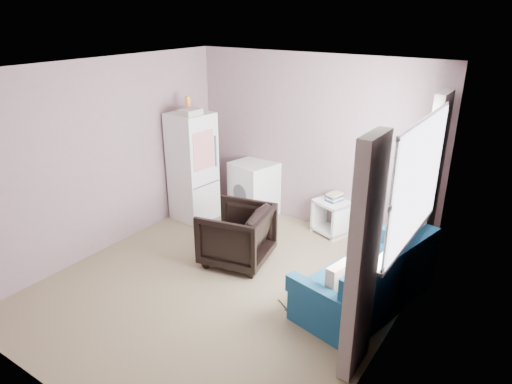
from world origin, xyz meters
TOP-DOWN VIEW (x-y plane):
  - room at (0.02, 0.01)m, footprint 3.84×4.24m
  - armchair at (-0.21, 0.54)m, footprint 0.90×0.94m
  - fridge at (-1.55, 1.26)m, footprint 0.63×0.62m
  - washing_machine at (-0.85, 1.88)m, footprint 0.72×0.72m
  - side_table at (0.47, 1.97)m, footprint 0.58×0.58m
  - sofa at (1.54, 0.58)m, footprint 1.13×1.86m
  - window_dressing at (1.78, 0.70)m, footprint 0.17×2.62m
  - floor_cables at (0.90, 0.01)m, footprint 0.45×0.16m

SIDE VIEW (x-z plane):
  - floor_cables at x=0.90m, z-range 0.00..0.01m
  - sofa at x=1.54m, z-range -0.10..0.67m
  - side_table at x=0.47m, z-range -0.02..0.60m
  - armchair at x=-0.21m, z-range 0.00..0.82m
  - washing_machine at x=-0.85m, z-range 0.02..0.87m
  - fridge at x=-1.55m, z-range -0.10..1.77m
  - window_dressing at x=1.78m, z-range 0.02..2.20m
  - room at x=0.02m, z-range -0.02..2.52m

